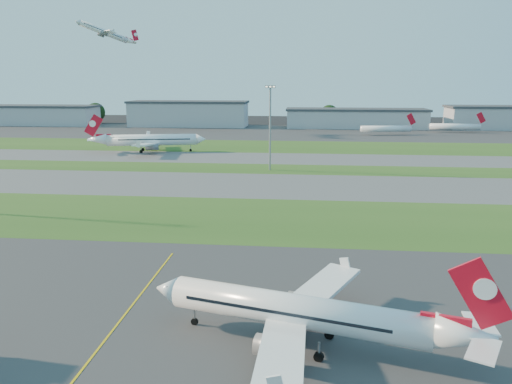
# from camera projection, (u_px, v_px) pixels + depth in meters

# --- Properties ---
(ground) EXTENTS (700.00, 700.00, 0.00)m
(ground) POSITION_uv_depth(u_px,v_px,m) (49.00, 350.00, 51.42)
(ground) COLOR black
(ground) RESTS_ON ground
(apron_near) EXTENTS (300.00, 70.00, 0.01)m
(apron_near) POSITION_uv_depth(u_px,v_px,m) (49.00, 350.00, 51.42)
(apron_near) COLOR #333335
(apron_near) RESTS_ON ground
(grass_strip_a) EXTENTS (300.00, 34.00, 0.01)m
(grass_strip_a) POSITION_uv_depth(u_px,v_px,m) (177.00, 217.00, 101.91)
(grass_strip_a) COLOR #2B501A
(grass_strip_a) RESTS_ON ground
(taxiway_a) EXTENTS (300.00, 32.00, 0.01)m
(taxiway_a) POSITION_uv_depth(u_px,v_px,m) (208.00, 184.00, 133.95)
(taxiway_a) COLOR #515154
(taxiway_a) RESTS_ON ground
(grass_strip_b) EXTENTS (300.00, 18.00, 0.01)m
(grass_strip_b) POSITION_uv_depth(u_px,v_px,m) (223.00, 168.00, 158.23)
(grass_strip_b) COLOR #2B501A
(grass_strip_b) RESTS_ON ground
(taxiway_b) EXTENTS (300.00, 26.00, 0.01)m
(taxiway_b) POSITION_uv_depth(u_px,v_px,m) (233.00, 158.00, 179.59)
(taxiway_b) COLOR #515154
(taxiway_b) RESTS_ON ground
(grass_strip_c) EXTENTS (300.00, 40.00, 0.01)m
(grass_strip_c) POSITION_uv_depth(u_px,v_px,m) (244.00, 146.00, 211.63)
(grass_strip_c) COLOR #2B501A
(grass_strip_c) RESTS_ON ground
(apron_far) EXTENTS (400.00, 80.00, 0.01)m
(apron_far) POSITION_uv_depth(u_px,v_px,m) (258.00, 132.00, 269.89)
(apron_far) COLOR #333335
(apron_far) RESTS_ON ground
(yellow_line) EXTENTS (0.25, 60.00, 0.02)m
(yellow_line) POSITION_uv_depth(u_px,v_px,m) (96.00, 353.00, 50.93)
(yellow_line) COLOR gold
(yellow_line) RESTS_ON ground
(airliner_parked) EXTENTS (33.24, 27.90, 10.59)m
(airliner_parked) POSITION_uv_depth(u_px,v_px,m) (298.00, 312.00, 51.74)
(airliner_parked) COLOR white
(airliner_parked) RESTS_ON ground
(airliner_taxiing) EXTENTS (41.81, 35.11, 13.20)m
(airliner_taxiing) POSITION_uv_depth(u_px,v_px,m) (151.00, 140.00, 192.76)
(airliner_taxiing) COLOR white
(airliner_taxiing) RESTS_ON ground
(airliner_departing) EXTENTS (26.63, 23.02, 9.54)m
(airliner_departing) POSITION_uv_depth(u_px,v_px,m) (105.00, 32.00, 259.70)
(airliner_departing) COLOR white
(mini_jet_near) EXTENTS (28.44, 7.83, 9.48)m
(mini_jet_near) POSITION_uv_depth(u_px,v_px,m) (386.00, 129.00, 253.88)
(mini_jet_near) COLOR white
(mini_jet_near) RESTS_ON ground
(mini_jet_far) EXTENTS (28.60, 3.47, 9.48)m
(mini_jet_far) POSITION_uv_depth(u_px,v_px,m) (455.00, 126.00, 265.82)
(mini_jet_far) COLOR white
(mini_jet_far) RESTS_ON ground
(light_mast_centre) EXTENTS (3.20, 0.70, 25.80)m
(light_mast_centre) POSITION_uv_depth(u_px,v_px,m) (270.00, 122.00, 151.59)
(light_mast_centre) COLOR gray
(light_mast_centre) RESTS_ON ground
(hangar_far_west) EXTENTS (91.80, 23.00, 12.20)m
(hangar_far_west) POSITION_uv_depth(u_px,v_px,m) (24.00, 115.00, 312.24)
(hangar_far_west) COLOR #93959A
(hangar_far_west) RESTS_ON ground
(hangar_west) EXTENTS (71.40, 23.00, 15.20)m
(hangar_west) POSITION_uv_depth(u_px,v_px,m) (189.00, 114.00, 301.72)
(hangar_west) COLOR #93959A
(hangar_west) RESTS_ON ground
(hangar_east) EXTENTS (81.60, 23.00, 11.20)m
(hangar_east) POSITION_uv_depth(u_px,v_px,m) (356.00, 118.00, 292.45)
(hangar_east) COLOR #93959A
(hangar_east) RESTS_ON ground
(tree_west) EXTENTS (12.10, 12.10, 13.20)m
(tree_west) POSITION_uv_depth(u_px,v_px,m) (96.00, 112.00, 322.70)
(tree_west) COLOR black
(tree_west) RESTS_ON ground
(tree_mid_west) EXTENTS (9.90, 9.90, 10.80)m
(tree_mid_west) POSITION_uv_depth(u_px,v_px,m) (232.00, 116.00, 310.37)
(tree_mid_west) COLOR black
(tree_mid_west) RESTS_ON ground
(tree_mid_east) EXTENTS (11.55, 11.55, 12.60)m
(tree_mid_east) POSITION_uv_depth(u_px,v_px,m) (329.00, 114.00, 307.24)
(tree_mid_east) COLOR black
(tree_mid_east) RESTS_ON ground
(tree_east) EXTENTS (10.45, 10.45, 11.40)m
(tree_east) POSITION_uv_depth(u_px,v_px,m) (456.00, 117.00, 298.16)
(tree_east) COLOR black
(tree_east) RESTS_ON ground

